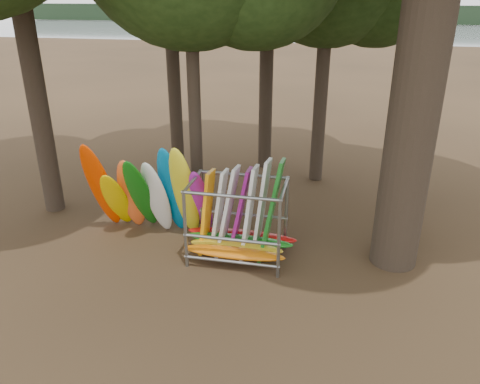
# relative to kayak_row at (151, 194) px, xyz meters

# --- Properties ---
(ground) EXTENTS (120.00, 120.00, 0.00)m
(ground) POSITION_rel_kayak_row_xyz_m (1.88, -0.91, -1.34)
(ground) COLOR #47331E
(ground) RESTS_ON ground
(lake) EXTENTS (160.00, 160.00, 0.00)m
(lake) POSITION_rel_kayak_row_xyz_m (1.88, 59.09, -1.34)
(lake) COLOR gray
(lake) RESTS_ON ground
(far_shore) EXTENTS (160.00, 4.00, 4.00)m
(far_shore) POSITION_rel_kayak_row_xyz_m (1.88, 109.09, 0.66)
(far_shore) COLOR black
(far_shore) RESTS_ON ground
(kayak_row) EXTENTS (3.71, 2.13, 3.12)m
(kayak_row) POSITION_rel_kayak_row_xyz_m (0.00, 0.00, 0.00)
(kayak_row) COLOR #DC3400
(kayak_row) RESTS_ON ground
(storage_rack) EXTENTS (3.17, 1.55, 2.88)m
(storage_rack) POSITION_rel_kayak_row_xyz_m (2.75, -0.68, -0.31)
(storage_rack) COLOR gray
(storage_rack) RESTS_ON ground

